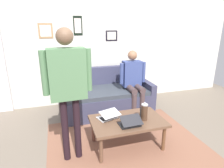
{
  "coord_description": "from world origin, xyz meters",
  "views": [
    {
      "loc": [
        0.85,
        2.08,
        1.77
      ],
      "look_at": [
        -0.03,
        -0.87,
        0.8
      ],
      "focal_mm": 30.43,
      "sensor_mm": 36.0,
      "label": 1
    }
  ],
  "objects": [
    {
      "name": "laptop_center",
      "position": [
        0.18,
        -0.36,
        0.47
      ],
      "size": [
        0.35,
        0.35,
        0.13
      ],
      "color": "silver",
      "rests_on": "coffee_table"
    },
    {
      "name": "person_seated",
      "position": [
        -0.61,
        -1.32,
        0.73
      ],
      "size": [
        0.55,
        0.51,
        1.28
      ],
      "color": "#4D3B3C",
      "rests_on": "ground_plane"
    },
    {
      "name": "back_wall",
      "position": [
        0.0,
        -2.2,
        1.35
      ],
      "size": [
        7.04,
        0.11,
        2.7
      ],
      "color": "silver",
      "rests_on": "ground_plane"
    },
    {
      "name": "french_press",
      "position": [
        -0.31,
        -0.17,
        0.56
      ],
      "size": [
        0.11,
        0.09,
        0.28
      ],
      "color": "#4C3323",
      "rests_on": "coffee_table"
    },
    {
      "name": "ground_plane",
      "position": [
        0.0,
        0.0,
        0.0
      ],
      "size": [
        7.68,
        7.68,
        0.0
      ],
      "primitive_type": "plane",
      "color": "#76695A"
    },
    {
      "name": "couch",
      "position": [
        -0.08,
        -1.54,
        0.3
      ],
      "size": [
        1.87,
        0.93,
        0.88
      ],
      "color": "#3C3D57",
      "rests_on": "ground_plane"
    },
    {
      "name": "area_rug",
      "position": [
        -0.08,
        -0.14,
        0.0
      ],
      "size": [
        2.34,
        2.21,
        0.01
      ],
      "primitive_type": "cube",
      "color": "#8A5944",
      "rests_on": "ground_plane"
    },
    {
      "name": "person_standing",
      "position": [
        0.73,
        -0.2,
        1.12
      ],
      "size": [
        0.61,
        0.22,
        1.74
      ],
      "color": "black",
      "rests_on": "ground_plane"
    },
    {
      "name": "laptop_left",
      "position": [
        -0.06,
        -0.08,
        0.47
      ],
      "size": [
        0.3,
        0.27,
        0.14
      ],
      "color": "#28282D",
      "rests_on": "coffee_table"
    },
    {
      "name": "coffee_table",
      "position": [
        -0.08,
        -0.24,
        0.39
      ],
      "size": [
        1.07,
        0.65,
        0.43
      ],
      "color": "brown",
      "rests_on": "ground_plane"
    }
  ]
}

